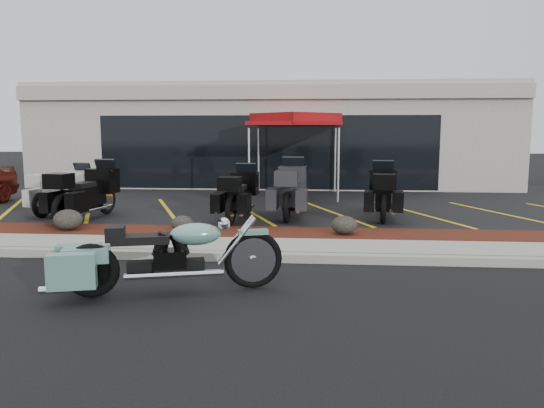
# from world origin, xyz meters

# --- Properties ---
(ground) EXTENTS (90.00, 90.00, 0.00)m
(ground) POSITION_xyz_m (0.00, 0.00, 0.00)
(ground) COLOR black
(ground) RESTS_ON ground
(curb) EXTENTS (24.00, 0.25, 0.15)m
(curb) POSITION_xyz_m (0.00, 0.90, 0.07)
(curb) COLOR gray
(curb) RESTS_ON ground
(sidewalk) EXTENTS (24.00, 1.20, 0.15)m
(sidewalk) POSITION_xyz_m (0.00, 1.60, 0.07)
(sidewalk) COLOR gray
(sidewalk) RESTS_ON ground
(mulch_bed) EXTENTS (24.00, 1.20, 0.16)m
(mulch_bed) POSITION_xyz_m (0.00, 2.80, 0.08)
(mulch_bed) COLOR #3A170D
(mulch_bed) RESTS_ON ground
(upper_lot) EXTENTS (26.00, 9.60, 0.15)m
(upper_lot) POSITION_xyz_m (0.00, 8.20, 0.07)
(upper_lot) COLOR black
(upper_lot) RESTS_ON ground
(dealership_building) EXTENTS (18.00, 8.16, 4.00)m
(dealership_building) POSITION_xyz_m (0.00, 14.47, 2.01)
(dealership_building) COLOR gray
(dealership_building) RESTS_ON ground
(boulder_left) EXTENTS (0.63, 0.52, 0.44)m
(boulder_left) POSITION_xyz_m (-3.56, 2.65, 0.38)
(boulder_left) COLOR black
(boulder_left) RESTS_ON mulch_bed
(boulder_mid) EXTENTS (0.48, 0.40, 0.34)m
(boulder_mid) POSITION_xyz_m (-1.06, 2.67, 0.33)
(boulder_mid) COLOR black
(boulder_mid) RESTS_ON mulch_bed
(boulder_right) EXTENTS (0.54, 0.45, 0.38)m
(boulder_right) POSITION_xyz_m (2.35, 2.66, 0.35)
(boulder_right) COLOR black
(boulder_right) RESTS_ON mulch_bed
(hero_cruiser) EXTENTS (3.30, 1.62, 1.13)m
(hero_cruiser) POSITION_xyz_m (0.86, -0.76, 0.56)
(hero_cruiser) COLOR #669E8F
(hero_cruiser) RESTS_ON ground
(touring_white) EXTENTS (1.30, 2.31, 1.27)m
(touring_white) POSITION_xyz_m (-4.59, 5.70, 0.78)
(touring_white) COLOR silver
(touring_white) RESTS_ON upper_lot
(touring_black_front) EXTENTS (1.35, 2.57, 1.42)m
(touring_black_front) POSITION_xyz_m (-3.59, 4.86, 0.86)
(touring_black_front) COLOR black
(touring_black_front) RESTS_ON upper_lot
(touring_black_mid) EXTENTS (1.05, 2.33, 1.32)m
(touring_black_mid) POSITION_xyz_m (-0.02, 5.14, 0.81)
(touring_black_mid) COLOR black
(touring_black_mid) RESTS_ON upper_lot
(touring_grey) EXTENTS (1.05, 2.54, 1.45)m
(touring_grey) POSITION_xyz_m (1.16, 5.71, 0.88)
(touring_grey) COLOR #2D2D32
(touring_grey) RESTS_ON upper_lot
(touring_black_rear) EXTENTS (1.15, 2.45, 1.37)m
(touring_black_rear) POSITION_xyz_m (3.49, 5.68, 0.84)
(touring_black_rear) COLOR black
(touring_black_rear) RESTS_ON upper_lot
(traffic_cone) EXTENTS (0.46, 0.46, 0.48)m
(traffic_cone) POSITION_xyz_m (-0.91, 7.94, 0.39)
(traffic_cone) COLOR orange
(traffic_cone) RESTS_ON upper_lot
(popup_canopy) EXTENTS (2.97, 2.97, 2.67)m
(popup_canopy) POSITION_xyz_m (1.08, 9.00, 2.58)
(popup_canopy) COLOR silver
(popup_canopy) RESTS_ON upper_lot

